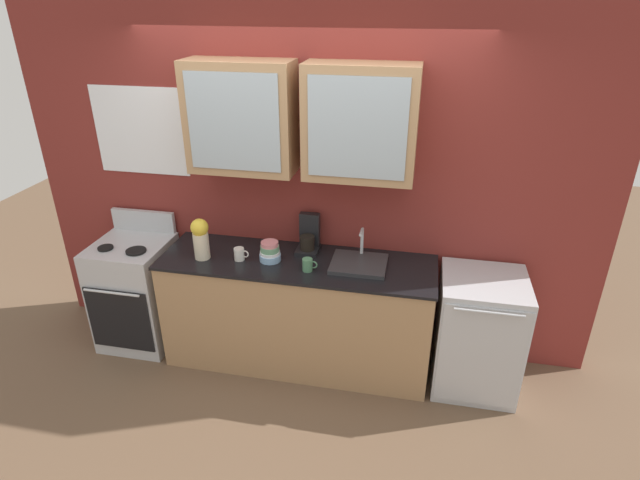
% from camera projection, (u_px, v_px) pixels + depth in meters
% --- Properties ---
extents(ground_plane, '(10.00, 10.00, 0.00)m').
position_uv_depth(ground_plane, '(299.00, 358.00, 4.22)').
color(ground_plane, brown).
extents(back_wall_unit, '(4.47, 0.42, 2.90)m').
position_uv_depth(back_wall_unit, '(305.00, 164.00, 3.82)').
color(back_wall_unit, maroon).
rests_on(back_wall_unit, ground_plane).
extents(counter, '(2.07, 0.64, 0.90)m').
position_uv_depth(counter, '(298.00, 312.00, 4.02)').
color(counter, '#A87F56').
rests_on(counter, ground_plane).
extents(stove_range, '(0.58, 0.62, 1.08)m').
position_uv_depth(stove_range, '(137.00, 292.00, 4.27)').
color(stove_range, silver).
rests_on(stove_range, ground_plane).
extents(sink_faucet, '(0.40, 0.35, 0.24)m').
position_uv_depth(sink_faucet, '(359.00, 263.00, 3.75)').
color(sink_faucet, '#2D2D30').
rests_on(sink_faucet, counter).
extents(bowl_stack, '(0.16, 0.16, 0.15)m').
position_uv_depth(bowl_stack, '(270.00, 252.00, 3.80)').
color(bowl_stack, '#8CB7E0').
rests_on(bowl_stack, counter).
extents(vase, '(0.13, 0.13, 0.32)m').
position_uv_depth(vase, '(201.00, 237.00, 3.80)').
color(vase, beige).
rests_on(vase, counter).
extents(cup_near_sink, '(0.11, 0.07, 0.09)m').
position_uv_depth(cup_near_sink, '(308.00, 265.00, 3.67)').
color(cup_near_sink, '#4C7F59').
rests_on(cup_near_sink, counter).
extents(cup_near_bowls, '(0.11, 0.08, 0.09)m').
position_uv_depth(cup_near_bowls, '(240.00, 254.00, 3.82)').
color(cup_near_bowls, silver).
rests_on(cup_near_bowls, counter).
extents(dishwasher, '(0.60, 0.62, 0.90)m').
position_uv_depth(dishwasher, '(478.00, 333.00, 3.77)').
color(dishwasher, silver).
rests_on(dishwasher, ground_plane).
extents(coffee_maker, '(0.17, 0.20, 0.29)m').
position_uv_depth(coffee_maker, '(309.00, 237.00, 3.94)').
color(coffee_maker, black).
rests_on(coffee_maker, counter).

